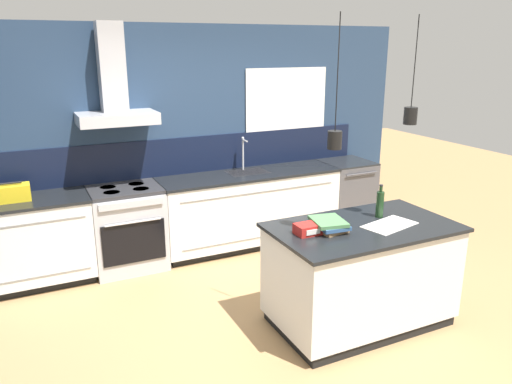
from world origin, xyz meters
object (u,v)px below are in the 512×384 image
dishwasher (345,195)px  yellow_toolbox (11,193)px  oven_range (127,228)px  red_supply_box (308,229)px  book_stack (329,225)px  bottle_on_island (380,204)px

dishwasher → yellow_toolbox: yellow_toolbox is taller
oven_range → red_supply_box: (1.06, -2.00, 0.50)m
book_stack → dishwasher: bearing=51.2°
oven_range → dishwasher: size_ratio=1.00×
dishwasher → bottle_on_island: bearing=-118.2°
bottle_on_island → book_stack: (-0.59, -0.09, -0.07)m
bottle_on_island → yellow_toolbox: bearing=146.6°
bottle_on_island → book_stack: bearing=-171.3°
dishwasher → bottle_on_island: 2.26m
dishwasher → oven_range: bearing=-179.9°
oven_range → red_supply_box: 2.31m
oven_range → bottle_on_island: bearing=-46.2°
dishwasher → yellow_toolbox: size_ratio=2.68×
red_supply_box → yellow_toolbox: size_ratio=0.62×
dishwasher → red_supply_box: (-1.81, -2.00, 0.50)m
oven_range → yellow_toolbox: 1.20m
red_supply_box → yellow_toolbox: bearing=136.9°
red_supply_box → dishwasher: bearing=47.8°
oven_range → dishwasher: same height
yellow_toolbox → red_supply_box: bearing=-43.1°
dishwasher → book_stack: 2.63m
oven_range → book_stack: size_ratio=2.70×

